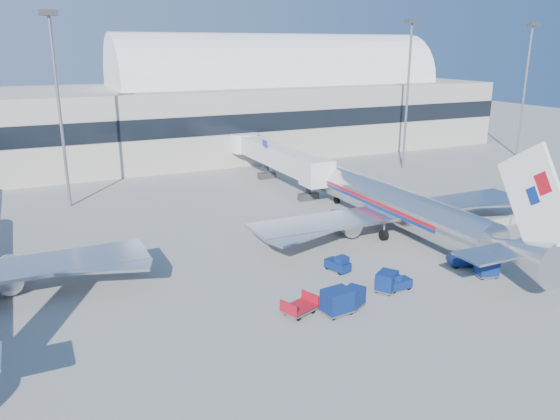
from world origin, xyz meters
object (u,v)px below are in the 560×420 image
cart_open_red (299,308)px  cart_solo_far (543,256)px  cart_train_a (387,281)px  cart_train_b (353,297)px  cart_train_c (337,301)px  mast_east (409,73)px  barrier_mid (498,222)px  cart_solo_near (487,268)px  airliner_main (400,207)px  tug_lead (397,282)px  mast_west (56,82)px  barrier_far (520,218)px  jetbridge_near (273,155)px  tug_left (338,264)px  barrier_near (475,226)px  tug_right (463,258)px  mast_far_east (527,70)px

cart_open_red → cart_solo_far: bearing=-22.9°
cart_train_a → cart_train_b: 4.14m
cart_train_c → cart_solo_far: cart_train_c is taller
mast_east → barrier_mid: mast_east is taller
cart_train_a → cart_solo_near: (9.33, -1.25, -0.03)m
airliner_main → cart_open_red: size_ratio=12.96×
cart_train_a → barrier_mid: bearing=-11.5°
cart_train_a → tug_lead: bearing=-40.9°
cart_solo_near → cart_open_red: bearing=-169.0°
mast_west → cart_train_c: (15.00, -38.08, -13.78)m
airliner_main → barrier_far: airliner_main is taller
cart_open_red → jetbridge_near: bearing=47.7°
cart_solo_near → cart_open_red: size_ratio=0.71×
cart_train_a → cart_solo_far: size_ratio=1.11×
cart_train_c → cart_solo_far: (21.27, 0.10, -0.11)m
airliner_main → cart_open_red: bearing=-146.7°
barrier_mid → airliner_main: bearing=167.5°
tug_left → mast_east: bearing=-58.7°
airliner_main → tug_left: 12.51m
barrier_near → cart_solo_far: cart_solo_far is taller
barrier_mid → barrier_near: bearing=180.0°
jetbridge_near → barrier_mid: 32.09m
mast_east → tug_right: mast_east is taller
cart_train_b → cart_solo_far: bearing=-30.0°
tug_lead → tug_left: size_ratio=0.88×
cart_train_b → barrier_far: bearing=-10.1°
mast_west → jetbridge_near: bearing=1.7°
tug_left → jetbridge_near: bearing=-28.9°
mast_west → cart_train_a: 44.11m
jetbridge_near → tug_right: (2.20, -35.85, -3.18)m
barrier_mid → barrier_far: bearing=0.0°
cart_solo_far → mast_far_east: bearing=50.9°
barrier_near → cart_solo_near: (-8.11, -9.71, 0.38)m
cart_train_b → cart_open_red: 4.19m
tug_right → tug_left: size_ratio=1.14×
airliner_main → barrier_mid: bearing=-12.5°
barrier_far → cart_train_c: 31.27m
mast_east → tug_right: size_ratio=8.03×
barrier_mid → cart_train_c: 28.17m
cart_solo_near → cart_train_c: bearing=-165.1°
mast_west → airliner_main: bearing=-40.4°
mast_east → cart_train_b: bearing=-131.5°
cart_train_a → cart_solo_far: 15.79m
airliner_main → cart_train_b: airliner_main is taller
jetbridge_near → cart_solo_far: 39.86m
tug_right → cart_solo_far: size_ratio=1.36×
mast_east → barrier_near: size_ratio=7.53×
barrier_far → barrier_mid: bearing=180.0°
mast_far_east → cart_train_a: 66.99m
barrier_far → cart_train_b: 29.63m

